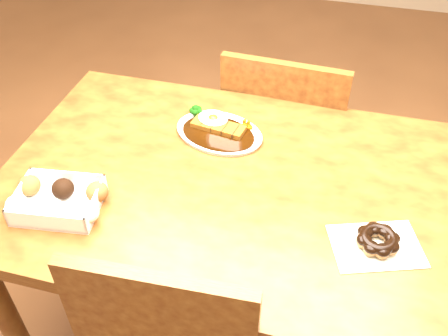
% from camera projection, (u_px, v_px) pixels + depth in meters
% --- Properties ---
extents(ground, '(6.00, 6.00, 0.00)m').
position_uv_depth(ground, '(231.00, 335.00, 1.77)').
color(ground, brown).
rests_on(ground, ground).
extents(table, '(1.20, 0.80, 0.75)m').
position_uv_depth(table, '(233.00, 207.00, 1.34)').
color(table, '#4E200F').
rests_on(table, ground).
extents(chair_far, '(0.44, 0.44, 0.87)m').
position_uv_depth(chair_far, '(285.00, 142.00, 1.83)').
color(chair_far, '#4E200F').
rests_on(chair_far, ground).
extents(katsu_curry_plate, '(0.28, 0.23, 0.05)m').
position_uv_depth(katsu_curry_plate, '(218.00, 130.00, 1.41)').
color(katsu_curry_plate, white).
rests_on(katsu_curry_plate, table).
extents(donut_box, '(0.23, 0.17, 0.06)m').
position_uv_depth(donut_box, '(58.00, 199.00, 1.18)').
color(donut_box, white).
rests_on(donut_box, table).
extents(pon_de_ring, '(0.23, 0.20, 0.04)m').
position_uv_depth(pon_de_ring, '(378.00, 241.00, 1.10)').
color(pon_de_ring, silver).
rests_on(pon_de_ring, table).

